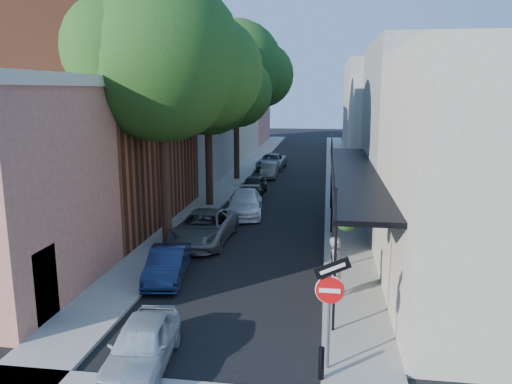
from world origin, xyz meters
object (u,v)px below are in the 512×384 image
(parked_car_b, at_px, (167,264))
(parked_car_c, at_px, (204,227))
(sign_post, at_px, (330,295))
(parked_car_d, at_px, (245,203))
(oak_near, at_px, (173,63))
(oak_mid, at_px, (215,85))
(parked_car_e, at_px, (254,186))
(pedestrian, at_px, (336,267))
(parked_car_g, at_px, (272,161))
(parked_car_a, at_px, (142,344))
(parked_car_f, at_px, (269,171))
(bollard, at_px, (321,363))
(oak_far, at_px, (242,70))

(parked_car_b, bearing_deg, parked_car_c, 79.48)
(sign_post, bearing_deg, parked_car_d, 106.62)
(oak_near, height_order, parked_car_d, oak_near)
(sign_post, height_order, parked_car_d, sign_post)
(oak_mid, relative_size, parked_car_e, 2.78)
(parked_car_c, height_order, pedestrian, pedestrian)
(oak_mid, xyz_separation_m, parked_car_g, (1.68, 14.48, -6.39))
(parked_car_a, xyz_separation_m, parked_car_b, (-1.20, 5.70, -0.02))
(parked_car_g, bearing_deg, parked_car_b, -88.96)
(oak_mid, relative_size, parked_car_b, 2.85)
(parked_car_e, xyz_separation_m, pedestrian, (5.09, -16.20, 0.51))
(parked_car_f, bearing_deg, parked_car_e, -92.59)
(parked_car_g, bearing_deg, bollard, -78.72)
(parked_car_b, xyz_separation_m, parked_car_c, (0.21, 4.61, 0.11))
(parked_car_g, xyz_separation_m, pedestrian, (5.14, -27.35, 0.47))
(parked_car_b, bearing_deg, oak_near, 93.04)
(oak_far, relative_size, parked_car_e, 3.24)
(bollard, relative_size, parked_car_g, 0.17)
(parked_car_c, height_order, parked_car_g, parked_car_c)
(pedestrian, bearing_deg, parked_car_e, 25.88)
(oak_mid, distance_m, parked_car_a, 18.87)
(parked_car_f, height_order, parked_car_g, parked_car_g)
(oak_near, bearing_deg, oak_far, 89.96)
(oak_near, height_order, parked_car_a, oak_near)
(oak_mid, bearing_deg, bollard, -70.10)
(parked_car_a, relative_size, parked_car_e, 0.97)
(parked_car_c, distance_m, pedestrian, 8.04)
(bollard, relative_size, oak_near, 0.07)
(parked_car_a, height_order, parked_car_d, parked_car_d)
(parked_car_a, distance_m, parked_car_c, 10.36)
(oak_mid, height_order, parked_car_d, oak_mid)
(oak_far, height_order, parked_car_d, oak_far)
(parked_car_d, bearing_deg, sign_post, -80.04)
(oak_mid, height_order, parked_car_b, oak_mid)
(parked_car_b, bearing_deg, parked_car_a, -86.05)
(parked_car_a, height_order, parked_car_c, parked_car_c)
(oak_mid, relative_size, parked_car_g, 2.14)
(parked_car_c, bearing_deg, oak_near, -144.10)
(parked_car_b, distance_m, pedestrian, 6.10)
(parked_car_e, bearing_deg, parked_car_d, -86.11)
(bollard, xyz_separation_m, parked_car_g, (-4.74, 32.21, 0.14))
(oak_far, height_order, parked_car_a, oak_far)
(oak_mid, bearing_deg, pedestrian, -62.09)
(parked_car_a, bearing_deg, oak_near, 96.22)
(oak_near, bearing_deg, parked_car_g, 85.85)
(parked_car_e, bearing_deg, parked_car_a, -88.44)
(parked_car_a, distance_m, parked_car_f, 27.73)
(parked_car_e, height_order, parked_car_g, parked_car_g)
(sign_post, height_order, parked_car_g, sign_post)
(parked_car_b, bearing_deg, parked_car_e, 78.65)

